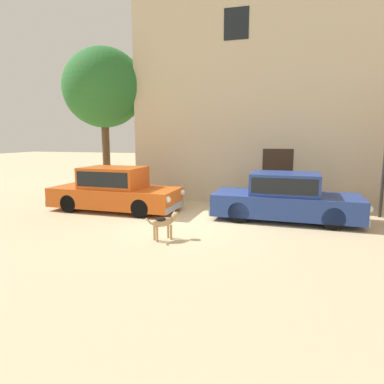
# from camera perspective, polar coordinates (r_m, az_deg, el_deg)

# --- Properties ---
(ground_plane) EXTENTS (80.00, 80.00, 0.00)m
(ground_plane) POSITION_cam_1_polar(r_m,az_deg,el_deg) (10.02, -0.33, -5.26)
(ground_plane) COLOR #CCB78E
(parked_sedan_nearest) EXTENTS (4.60, 1.84, 1.50)m
(parked_sedan_nearest) POSITION_cam_1_polar(r_m,az_deg,el_deg) (11.92, -13.02, 0.47)
(parked_sedan_nearest) COLOR #D15619
(parked_sedan_nearest) RESTS_ON ground_plane
(parked_sedan_second) EXTENTS (4.55, 1.86, 1.46)m
(parked_sedan_second) POSITION_cam_1_polar(r_m,az_deg,el_deg) (10.63, 15.63, -0.82)
(parked_sedan_second) COLOR navy
(parked_sedan_second) RESTS_ON ground_plane
(apartment_block) EXTENTS (16.39, 6.50, 9.70)m
(apartment_block) POSITION_cam_1_polar(r_m,az_deg,el_deg) (16.30, 24.28, 16.74)
(apartment_block) COLOR beige
(apartment_block) RESTS_ON ground_plane
(stray_dog_spotted) EXTENTS (0.73, 0.77, 0.70)m
(stray_dog_spotted) POSITION_cam_1_polar(r_m,az_deg,el_deg) (8.35, -4.61, -5.02)
(stray_dog_spotted) COLOR tan
(stray_dog_spotted) RESTS_ON ground_plane
(acacia_tree_left) EXTENTS (3.48, 3.14, 6.24)m
(acacia_tree_left) POSITION_cam_1_polar(r_m,az_deg,el_deg) (15.27, -14.83, 16.68)
(acacia_tree_left) COLOR brown
(acacia_tree_left) RESTS_ON ground_plane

